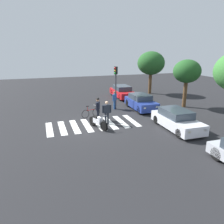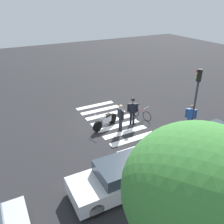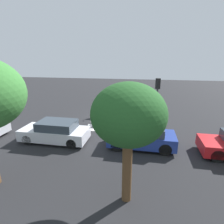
{
  "view_description": "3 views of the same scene",
  "coord_description": "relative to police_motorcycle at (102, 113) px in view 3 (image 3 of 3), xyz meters",
  "views": [
    {
      "loc": [
        14.93,
        -3.42,
        5.42
      ],
      "look_at": [
        0.19,
        1.45,
        0.91
      ],
      "focal_mm": 34.55,
      "sensor_mm": 36.0,
      "label": 1
    },
    {
      "loc": [
        6.79,
        12.23,
        7.68
      ],
      "look_at": [
        0.64,
        0.79,
        1.3
      ],
      "focal_mm": 38.37,
      "sensor_mm": 36.0,
      "label": 2
    },
    {
      "loc": [
        -2.77,
        15.55,
        5.3
      ],
      "look_at": [
        -0.21,
        0.75,
        0.75
      ],
      "focal_mm": 29.26,
      "sensor_mm": 36.0,
      "label": 3
    }
  ],
  "objects": [
    {
      "name": "car_blue_hatchback",
      "position": [
        -3.66,
        5.1,
        0.21
      ],
      "size": [
        4.0,
        1.81,
        1.41
      ],
      "color": "black",
      "rests_on": "ground_plane"
    },
    {
      "name": "police_motorcycle",
      "position": [
        0.0,
        0.0,
        0.0
      ],
      "size": [
        2.0,
        0.95,
        1.06
      ],
      "color": "black",
      "rests_on": "ground_plane"
    },
    {
      "name": "traffic_light_pole",
      "position": [
        -4.52,
        2.9,
        2.2
      ],
      "size": [
        0.33,
        0.36,
        3.95
      ],
      "color": "#38383D",
      "rests_on": "ground_plane"
    },
    {
      "name": "ground_plane",
      "position": [
        -0.82,
        -0.19,
        -0.47
      ],
      "size": [
        60.0,
        60.0,
        0.0
      ],
      "primitive_type": "plane",
      "color": "#232326"
    },
    {
      "name": "street_tree_mid",
      "position": [
        -3.14,
        9.53,
        2.94
      ],
      "size": [
        2.57,
        2.57,
        4.55
      ],
      "color": "brown",
      "rests_on": "ground_plane"
    },
    {
      "name": "leaning_bicycle",
      "position": [
        -2.68,
        0.09,
        -0.09
      ],
      "size": [
        0.62,
        1.67,
        1.01
      ],
      "color": "black",
      "rests_on": "ground_plane"
    },
    {
      "name": "officer_on_foot",
      "position": [
        -1.75,
        0.46,
        0.61
      ],
      "size": [
        0.61,
        0.42,
        1.86
      ],
      "color": "black",
      "rests_on": "ground_plane"
    },
    {
      "name": "crosswalk_stripes",
      "position": [
        -0.82,
        -0.19,
        -0.47
      ],
      "size": [
        3.03,
        6.75,
        0.01
      ],
      "color": "silver",
      "rests_on": "ground_plane"
    },
    {
      "name": "officer_by_motorcycle",
      "position": [
        -0.64,
        0.85,
        0.55
      ],
      "size": [
        0.25,
        0.7,
        1.77
      ],
      "color": "#1E232D",
      "rests_on": "ground_plane"
    },
    {
      "name": "pedestrian_bystander",
      "position": [
        -4.49,
        2.79,
        0.51
      ],
      "size": [
        0.51,
        0.51,
        1.71
      ],
      "color": "#2D5999",
      "rests_on": "ground_plane"
    },
    {
      "name": "car_white_van",
      "position": [
        1.89,
        5.22,
        0.19
      ],
      "size": [
        4.34,
        1.82,
        1.39
      ],
      "color": "black",
      "rests_on": "ground_plane"
    }
  ]
}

